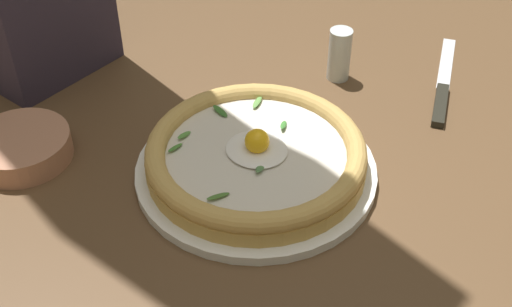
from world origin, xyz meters
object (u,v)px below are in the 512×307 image
at_px(table_knife, 442,92).
at_px(side_bowl, 22,147).
at_px(pizza, 256,154).
at_px(pepper_shaker, 339,55).

bearing_deg(table_knife, side_bowl, -133.61).
height_order(pizza, pepper_shaker, pepper_shaker).
height_order(table_knife, pepper_shaker, pepper_shaker).
distance_m(side_bowl, table_knife, 0.56).
xyz_separation_m(pizza, side_bowl, (-0.26, -0.13, -0.01)).
bearing_deg(table_knife, pizza, -114.73).
bearing_deg(pizza, table_knife, 65.27).
bearing_deg(pepper_shaker, pizza, -86.89).
xyz_separation_m(pizza, table_knife, (0.13, 0.28, -0.03)).
bearing_deg(side_bowl, pizza, 26.13).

